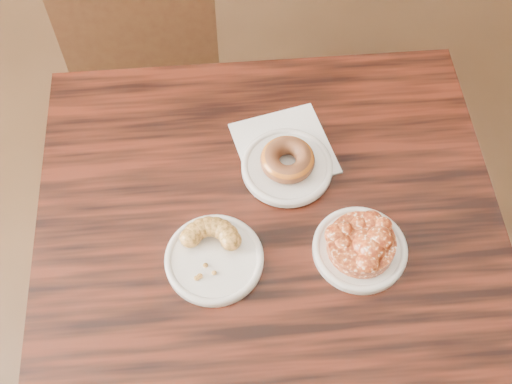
{
  "coord_description": "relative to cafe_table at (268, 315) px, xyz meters",
  "views": [
    {
      "loc": [
        -0.26,
        -0.54,
        1.73
      ],
      "look_at": [
        -0.21,
        0.02,
        0.8
      ],
      "focal_mm": 45.0,
      "sensor_mm": 36.0,
      "label": 1
    }
  ],
  "objects": [
    {
      "name": "plate_cruller",
      "position": [
        -0.1,
        -0.03,
        0.38
      ],
      "size": [
        0.17,
        0.17,
        0.01
      ],
      "primitive_type": "cylinder",
      "color": "white",
      "rests_on": "cafe_table"
    },
    {
      "name": "napkin",
      "position": [
        0.04,
        0.18,
        0.38
      ],
      "size": [
        0.2,
        0.2,
        0.0
      ],
      "primitive_type": "cube",
      "rotation": [
        0.0,
        0.0,
        0.21
      ],
      "color": "white",
      "rests_on": "cafe_table"
    },
    {
      "name": "glazed_donut",
      "position": [
        0.04,
        0.13,
        0.41
      ],
      "size": [
        0.1,
        0.1,
        0.03
      ],
      "primitive_type": "torus",
      "color": "brown",
      "rests_on": "plate_donut"
    },
    {
      "name": "floor",
      "position": [
        0.19,
        0.04,
        -0.38
      ],
      "size": [
        5.0,
        5.0,
        0.0
      ],
      "primitive_type": "plane",
      "color": "black",
      "rests_on": "ground"
    },
    {
      "name": "plate_fritter",
      "position": [
        0.14,
        -0.04,
        0.38
      ],
      "size": [
        0.16,
        0.16,
        0.01
      ],
      "primitive_type": "cylinder",
      "color": "silver",
      "rests_on": "cafe_table"
    },
    {
      "name": "cruller_fragment",
      "position": [
        -0.1,
        -0.03,
        0.4
      ],
      "size": [
        0.12,
        0.12,
        0.03
      ],
      "primitive_type": null,
      "color": "brown",
      "rests_on": "plate_cruller"
    },
    {
      "name": "apple_fritter",
      "position": [
        0.14,
        -0.04,
        0.41
      ],
      "size": [
        0.16,
        0.16,
        0.04
      ],
      "primitive_type": null,
      "color": "#461307",
      "rests_on": "plate_fritter"
    },
    {
      "name": "chair_far",
      "position": [
        -0.24,
        0.79,
        0.08
      ],
      "size": [
        0.41,
        0.41,
        0.9
      ],
      "primitive_type": null,
      "rotation": [
        0.0,
        0.0,
        3.14
      ],
      "color": "black",
      "rests_on": "floor"
    },
    {
      "name": "cafe_table",
      "position": [
        0.0,
        0.0,
        0.0
      ],
      "size": [
        0.83,
        0.83,
        0.75
      ],
      "primitive_type": "cube",
      "rotation": [
        0.0,
        0.0,
        -0.02
      ],
      "color": "black",
      "rests_on": "floor"
    },
    {
      "name": "plate_donut",
      "position": [
        0.04,
        0.13,
        0.39
      ],
      "size": [
        0.17,
        0.17,
        0.01
      ],
      "primitive_type": "cylinder",
      "color": "silver",
      "rests_on": "napkin"
    }
  ]
}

